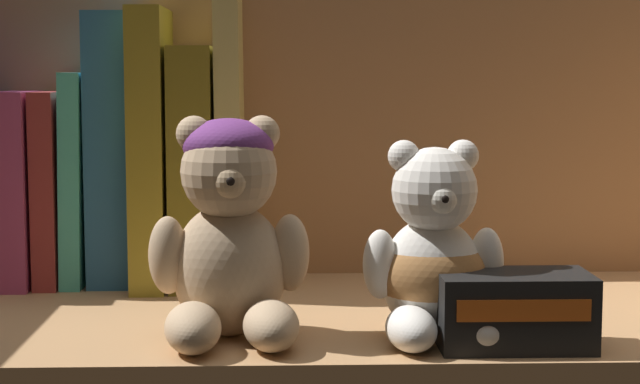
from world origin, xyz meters
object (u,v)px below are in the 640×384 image
object	(u,v)px
book_11	(232,139)
small_product_box	(514,310)
book_7	(80,178)
book_5	(24,187)
book_6	(55,187)
book_10	(196,165)
book_9	(155,147)
book_8	(114,149)
teddy_bear_larger	(229,234)
teddy_bear_smaller	(434,261)

from	to	relation	value
book_11	small_product_box	world-z (taller)	book_11
book_7	small_product_box	xyz separation A→B (cm)	(32.82, -23.76, -6.55)
book_7	small_product_box	distance (cm)	41.05
book_5	book_7	xyz separation A→B (cm)	(4.85, 0.00, 0.78)
book_6	book_11	xyz separation A→B (cm)	(15.29, 0.00, 4.16)
book_7	book_10	xyz separation A→B (cm)	(10.02, 0.00, 1.07)
book_6	book_10	size ratio (longest dim) A/B	0.82
book_9	book_10	size ratio (longest dim) A/B	1.16
book_5	book_9	world-z (taller)	book_9
book_9	book_10	distance (cm)	3.85
book_8	teddy_bear_larger	distance (cm)	23.79
book_6	book_9	bearing A→B (deg)	0.00
book_9	small_product_box	distance (cm)	36.63
book_6	small_product_box	xyz separation A→B (cm)	(34.98, -23.76, -5.75)
book_6	book_9	world-z (taller)	book_9
teddy_bear_larger	book_11	bearing A→B (deg)	92.37
book_10	book_6	bearing A→B (deg)	180.00
teddy_bear_smaller	book_9	bearing A→B (deg)	135.58
book_11	teddy_bear_smaller	size ratio (longest dim) A/B	1.83
book_7	teddy_bear_larger	bearing A→B (deg)	-55.88
book_11	teddy_bear_smaller	world-z (taller)	book_11
book_5	teddy_bear_smaller	xyz separation A→B (cm)	(32.73, -20.94, -2.93)
book_9	book_8	bearing A→B (deg)	180.00
book_6	teddy_bear_larger	world-z (taller)	book_6
book_7	book_11	size ratio (longest dim) A/B	0.73
book_7	book_10	distance (cm)	10.07
teddy_bear_larger	small_product_box	size ratio (longest dim) A/B	1.51
book_6	book_8	size ratio (longest dim) A/B	0.71
book_5	book_10	xyz separation A→B (cm)	(14.87, 0.00, 1.85)
book_7	teddy_bear_smaller	size ratio (longest dim) A/B	1.34
book_10	teddy_bear_larger	bearing A→B (deg)	-79.12
book_7	book_10	bearing A→B (deg)	0.00
book_10	teddy_bear_smaller	bearing A→B (deg)	-49.54
book_5	teddy_bear_larger	size ratio (longest dim) A/B	1.09
book_5	teddy_bear_larger	xyz separation A→B (cm)	(18.84, -20.64, -1.06)
book_8	book_11	xyz separation A→B (cm)	(10.15, 0.00, 0.84)
book_6	book_10	distance (cm)	12.32
book_8	book_9	world-z (taller)	book_9
book_8	teddy_bear_smaller	xyz separation A→B (cm)	(24.90, -20.94, -6.23)
book_7	teddy_bear_larger	world-z (taller)	book_7
book_8	book_10	world-z (taller)	book_8
book_9	book_6	bearing A→B (deg)	180.00
small_product_box	book_6	bearing A→B (deg)	145.82
book_5	teddy_bear_larger	world-z (taller)	book_5
teddy_bear_smaller	book_11	bearing A→B (deg)	125.15
book_7	book_9	xyz separation A→B (cm)	(6.51, 0.00, 2.66)
book_11	teddy_bear_larger	xyz separation A→B (cm)	(0.85, -20.64, -5.20)
book_8	book_5	bearing A→B (deg)	180.00
book_9	book_5	bearing A→B (deg)	180.00
book_5	small_product_box	size ratio (longest dim) A/B	1.64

